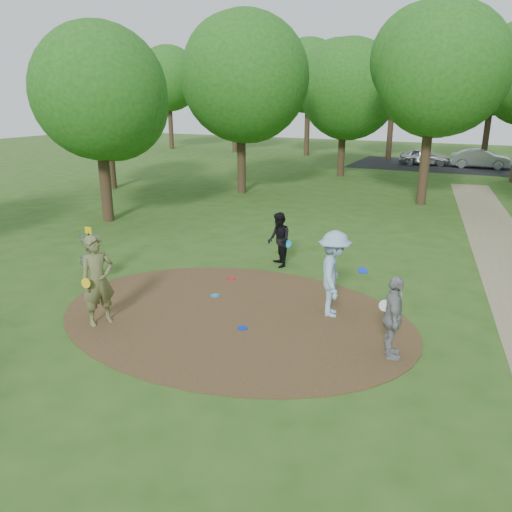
% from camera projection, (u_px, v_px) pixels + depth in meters
% --- Properties ---
extents(ground, '(100.00, 100.00, 0.00)m').
position_uv_depth(ground, '(234.00, 315.00, 11.52)').
color(ground, '#2D5119').
rests_on(ground, ground).
extents(dirt_clearing, '(8.40, 8.40, 0.02)m').
position_uv_depth(dirt_clearing, '(233.00, 315.00, 11.52)').
color(dirt_clearing, '#47301C').
rests_on(dirt_clearing, ground).
extents(parking_lot, '(14.00, 8.00, 0.01)m').
position_uv_depth(parking_lot, '(451.00, 166.00, 36.44)').
color(parking_lot, black).
rests_on(parking_lot, ground).
extents(player_observer_with_disc, '(0.76, 0.88, 2.02)m').
position_uv_depth(player_observer_with_disc, '(98.00, 281.00, 10.82)').
color(player_observer_with_disc, '#666B3E').
rests_on(player_observer_with_disc, ground).
extents(player_throwing_with_disc, '(1.32, 1.45, 2.00)m').
position_uv_depth(player_throwing_with_disc, '(334.00, 274.00, 11.26)').
color(player_throwing_with_disc, '#94BDDC').
rests_on(player_throwing_with_disc, ground).
extents(player_walking_with_disc, '(0.97, 1.00, 1.62)m').
position_uv_depth(player_walking_with_disc, '(279.00, 240.00, 14.65)').
color(player_walking_with_disc, black).
rests_on(player_walking_with_disc, ground).
extents(player_waiting_with_disc, '(0.66, 1.05, 1.66)m').
position_uv_depth(player_waiting_with_disc, '(393.00, 318.00, 9.42)').
color(player_waiting_with_disc, gray).
rests_on(player_waiting_with_disc, ground).
extents(disc_ground_cyan, '(0.22, 0.22, 0.02)m').
position_uv_depth(disc_ground_cyan, '(215.00, 295.00, 12.61)').
color(disc_ground_cyan, '#1A8AD4').
rests_on(disc_ground_cyan, dirt_clearing).
extents(disc_ground_blue, '(0.22, 0.22, 0.02)m').
position_uv_depth(disc_ground_blue, '(242.00, 328.00, 10.83)').
color(disc_ground_blue, '#0B26C9').
rests_on(disc_ground_blue, dirt_clearing).
extents(disc_ground_red, '(0.22, 0.22, 0.02)m').
position_uv_depth(disc_ground_red, '(232.00, 279.00, 13.77)').
color(disc_ground_red, red).
rests_on(disc_ground_red, dirt_clearing).
extents(car_left, '(3.73, 1.80, 1.23)m').
position_uv_depth(car_left, '(425.00, 157.00, 36.92)').
color(car_left, '#A3A6AA').
rests_on(car_left, ground).
extents(car_right, '(4.06, 1.64, 1.31)m').
position_uv_depth(car_right, '(481.00, 159.00, 35.25)').
color(car_right, '#929499').
rests_on(car_right, ground).
extents(disc_golf_basket, '(0.63, 0.63, 1.54)m').
position_uv_depth(disc_golf_basket, '(91.00, 251.00, 13.37)').
color(disc_golf_basket, black).
rests_on(disc_golf_basket, ground).
extents(tree_ring, '(36.70, 45.19, 8.70)m').
position_uv_depth(tree_ring, '(391.00, 86.00, 17.50)').
color(tree_ring, '#332316').
rests_on(tree_ring, ground).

